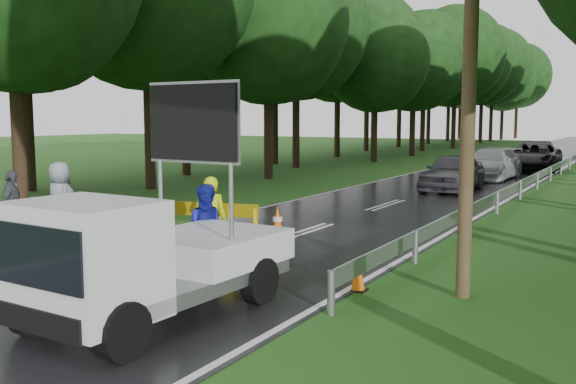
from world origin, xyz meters
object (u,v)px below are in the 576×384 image
Objects in this scene: barrier at (193,216)px; queue_car_second at (491,164)px; work_truck at (144,259)px; queue_car_first at (453,172)px; officer at (211,220)px; queue_car_third at (533,157)px; civilian at (209,232)px; queue_car_fourth at (535,152)px.

queue_car_second is (1.69, 21.25, -0.16)m from barrier.
work_truck is 19.12m from queue_car_first.
barrier is 1.58× the size of officer.
queue_car_third is (1.03, 6.00, 0.04)m from queue_car_second.
civilian reaches higher than queue_car_third.
work_truck is 1.03× the size of queue_car_fourth.
officer is (0.62, -0.18, -0.01)m from barrier.
queue_car_fourth reaches higher than barrier.
barrier is at bearing -38.95° from officer.
queue_car_fourth is at bearing 95.93° from queue_car_third.
civilian is 0.34× the size of queue_car_second.
officer is 0.35× the size of queue_car_second.
queue_car_first is (-0.67, 19.11, -0.18)m from work_truck.
officer is at bearing -89.88° from queue_car_second.
queue_car_second is at bearing 88.39° from queue_car_first.
officer is (-1.50, 3.68, -0.05)m from work_truck.
queue_car_third is (2.10, 27.43, -0.11)m from officer.
queue_car_third is (1.35, 28.53, -0.09)m from civilian.
barrier is at bearing -97.44° from queue_car_third.
queue_car_first is 1.04× the size of queue_car_fourth.
queue_car_third is (2.72, 27.25, -0.12)m from barrier.
queue_car_fourth is at bearing 50.17° from civilian.
officer is 0.32× the size of queue_car_third.
barrier is 34.61m from queue_car_fourth.
queue_car_first is at bearing -87.31° from queue_car_fourth.
work_truck is 31.12m from queue_car_third.
work_truck reaches higher than queue_car_fourth.
work_truck is at bearing -92.85° from queue_car_third.
queue_car_third is at bearing -116.82° from officer.
officer is 1.02× the size of civilian.
civilian reaches higher than barrier.
queue_car_second is (0.32, 22.53, -0.14)m from civilian.
queue_car_first is 6.00m from queue_car_second.
queue_car_first is at bearing -89.33° from queue_car_second.
barrier is at bearing -89.34° from queue_car_fourth.
barrier is (-2.12, 3.86, -0.04)m from work_truck.
work_truck is 38.44m from queue_car_fourth.
queue_car_second is at bearing 71.57° from barrier.
officer reaches higher than civilian.
civilian is at bearing -87.83° from queue_car_second.
queue_car_fourth is (1.11, 34.75, -0.18)m from officer.
queue_car_fourth is (0.04, 13.32, -0.03)m from queue_car_second.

